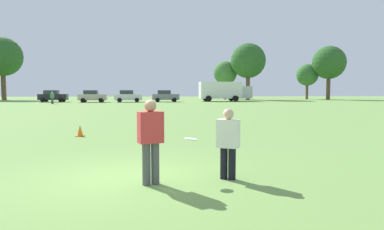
{
  "coord_description": "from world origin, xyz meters",
  "views": [
    {
      "loc": [
        0.96,
        -7.55,
        1.93
      ],
      "look_at": [
        1.62,
        0.98,
        1.3
      ],
      "focal_mm": 32.35,
      "sensor_mm": 36.0,
      "label": 1
    }
  ],
  "objects_px": {
    "parked_car_mid_left": "(92,96)",
    "box_truck": "(224,91)",
    "bystander_sideline_watcher": "(52,97)",
    "frisbee": "(191,139)",
    "traffic_cone": "(80,131)",
    "parked_car_mid_right": "(165,96)",
    "player_defender": "(228,140)",
    "parked_car_center": "(128,96)",
    "parked_car_near_left": "(53,96)",
    "player_thrower": "(151,137)"
  },
  "relations": [
    {
      "from": "player_thrower",
      "to": "traffic_cone",
      "type": "bearing_deg",
      "value": 113.1
    },
    {
      "from": "parked_car_mid_left",
      "to": "bystander_sideline_watcher",
      "type": "height_order",
      "value": "parked_car_mid_left"
    },
    {
      "from": "frisbee",
      "to": "bystander_sideline_watcher",
      "type": "distance_m",
      "value": 43.52
    },
    {
      "from": "frisbee",
      "to": "parked_car_mid_left",
      "type": "distance_m",
      "value": 47.63
    },
    {
      "from": "box_truck",
      "to": "player_thrower",
      "type": "bearing_deg",
      "value": -101.43
    },
    {
      "from": "parked_car_center",
      "to": "bystander_sideline_watcher",
      "type": "xyz_separation_m",
      "value": [
        -9.44,
        -6.06,
        -0.0
      ]
    },
    {
      "from": "parked_car_mid_right",
      "to": "box_truck",
      "type": "relative_size",
      "value": 0.5
    },
    {
      "from": "player_defender",
      "to": "box_truck",
      "type": "height_order",
      "value": "box_truck"
    },
    {
      "from": "parked_car_center",
      "to": "bystander_sideline_watcher",
      "type": "bearing_deg",
      "value": -147.29
    },
    {
      "from": "traffic_cone",
      "to": "box_truck",
      "type": "relative_size",
      "value": 0.06
    },
    {
      "from": "frisbee",
      "to": "parked_car_near_left",
      "type": "bearing_deg",
      "value": 110.48
    },
    {
      "from": "player_defender",
      "to": "parked_car_center",
      "type": "distance_m",
      "value": 47.15
    },
    {
      "from": "parked_car_mid_left",
      "to": "parked_car_center",
      "type": "height_order",
      "value": "same"
    },
    {
      "from": "parked_car_mid_left",
      "to": "box_truck",
      "type": "bearing_deg",
      "value": 7.65
    },
    {
      "from": "parked_car_center",
      "to": "parked_car_mid_right",
      "type": "xyz_separation_m",
      "value": [
        5.72,
        0.49,
        0.0
      ]
    },
    {
      "from": "parked_car_mid_right",
      "to": "parked_car_near_left",
      "type": "bearing_deg",
      "value": 177.98
    },
    {
      "from": "traffic_cone",
      "to": "bystander_sideline_watcher",
      "type": "height_order",
      "value": "bystander_sideline_watcher"
    },
    {
      "from": "bystander_sideline_watcher",
      "to": "frisbee",
      "type": "bearing_deg",
      "value": -68.9
    },
    {
      "from": "traffic_cone",
      "to": "parked_car_center",
      "type": "distance_m",
      "value": 39.45
    },
    {
      "from": "parked_car_mid_right",
      "to": "box_truck",
      "type": "distance_m",
      "value": 9.84
    },
    {
      "from": "parked_car_near_left",
      "to": "box_truck",
      "type": "xyz_separation_m",
      "value": [
        26.97,
        1.21,
        0.83
      ]
    },
    {
      "from": "traffic_cone",
      "to": "parked_car_mid_right",
      "type": "relative_size",
      "value": 0.11
    },
    {
      "from": "frisbee",
      "to": "traffic_cone",
      "type": "xyz_separation_m",
      "value": [
        -4.04,
        7.29,
        -0.66
      ]
    },
    {
      "from": "parked_car_mid_right",
      "to": "player_thrower",
      "type": "bearing_deg",
      "value": -90.39
    },
    {
      "from": "bystander_sideline_watcher",
      "to": "player_defender",
      "type": "bearing_deg",
      "value": -67.89
    },
    {
      "from": "frisbee",
      "to": "parked_car_mid_left",
      "type": "bearing_deg",
      "value": 104.02
    },
    {
      "from": "parked_car_center",
      "to": "parked_car_mid_right",
      "type": "height_order",
      "value": "same"
    },
    {
      "from": "box_truck",
      "to": "bystander_sideline_watcher",
      "type": "bearing_deg",
      "value": -161.33
    },
    {
      "from": "traffic_cone",
      "to": "bystander_sideline_watcher",
      "type": "xyz_separation_m",
      "value": [
        -11.63,
        33.32,
        0.69
      ]
    },
    {
      "from": "player_defender",
      "to": "parked_car_mid_left",
      "type": "distance_m",
      "value": 47.78
    },
    {
      "from": "frisbee",
      "to": "traffic_cone",
      "type": "height_order",
      "value": "frisbee"
    },
    {
      "from": "player_defender",
      "to": "frisbee",
      "type": "relative_size",
      "value": 5.62
    },
    {
      "from": "player_defender",
      "to": "parked_car_center",
      "type": "relative_size",
      "value": 0.35
    },
    {
      "from": "player_thrower",
      "to": "parked_car_mid_left",
      "type": "distance_m",
      "value": 47.67
    },
    {
      "from": "traffic_cone",
      "to": "parked_car_center",
      "type": "xyz_separation_m",
      "value": [
        -2.19,
        39.38,
        0.69
      ]
    },
    {
      "from": "parked_car_mid_left",
      "to": "parked_car_mid_right",
      "type": "xyz_separation_m",
      "value": [
        11.02,
        0.95,
        0.0
      ]
    },
    {
      "from": "parked_car_near_left",
      "to": "player_thrower",
      "type": "bearing_deg",
      "value": -70.49
    },
    {
      "from": "traffic_cone",
      "to": "box_truck",
      "type": "xyz_separation_m",
      "value": [
        13.17,
        41.7,
        1.52
      ]
    },
    {
      "from": "frisbee",
      "to": "parked_car_center",
      "type": "bearing_deg",
      "value": 97.6
    },
    {
      "from": "traffic_cone",
      "to": "parked_car_mid_left",
      "type": "height_order",
      "value": "parked_car_mid_left"
    },
    {
      "from": "player_defender",
      "to": "parked_car_center",
      "type": "height_order",
      "value": "parked_car_center"
    },
    {
      "from": "bystander_sideline_watcher",
      "to": "parked_car_mid_right",
      "type": "bearing_deg",
      "value": 23.38
    },
    {
      "from": "player_thrower",
      "to": "parked_car_center",
      "type": "xyz_separation_m",
      "value": [
        -5.4,
        46.91,
        -0.05
      ]
    },
    {
      "from": "player_defender",
      "to": "traffic_cone",
      "type": "relative_size",
      "value": 3.17
    },
    {
      "from": "traffic_cone",
      "to": "parked_car_near_left",
      "type": "bearing_deg",
      "value": 108.82
    },
    {
      "from": "player_defender",
      "to": "frisbee",
      "type": "bearing_deg",
      "value": -176.56
    },
    {
      "from": "frisbee",
      "to": "parked_car_mid_left",
      "type": "relative_size",
      "value": 0.06
    },
    {
      "from": "parked_car_center",
      "to": "parked_car_near_left",
      "type": "bearing_deg",
      "value": 174.57
    },
    {
      "from": "player_thrower",
      "to": "parked_car_center",
      "type": "bearing_deg",
      "value": 96.56
    },
    {
      "from": "player_defender",
      "to": "bystander_sideline_watcher",
      "type": "bearing_deg",
      "value": 112.11
    }
  ]
}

